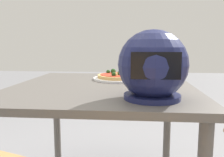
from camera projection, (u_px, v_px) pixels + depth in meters
dining_table at (103, 101)px, 1.27m from camera, size 0.94×0.99×0.74m
pizza_plate at (120, 79)px, 1.44m from camera, size 0.32×0.32×0.01m
pizza at (119, 76)px, 1.44m from camera, size 0.27×0.27×0.05m
motorcycle_helmet at (153, 66)px, 0.91m from camera, size 0.27×0.27×0.27m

